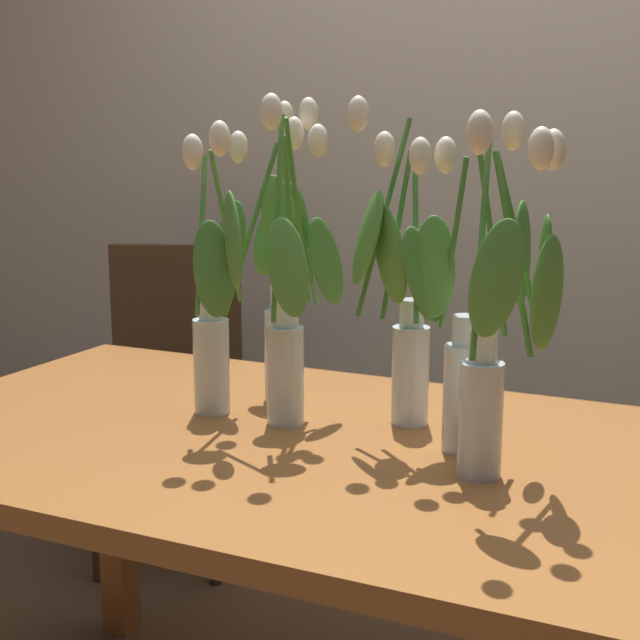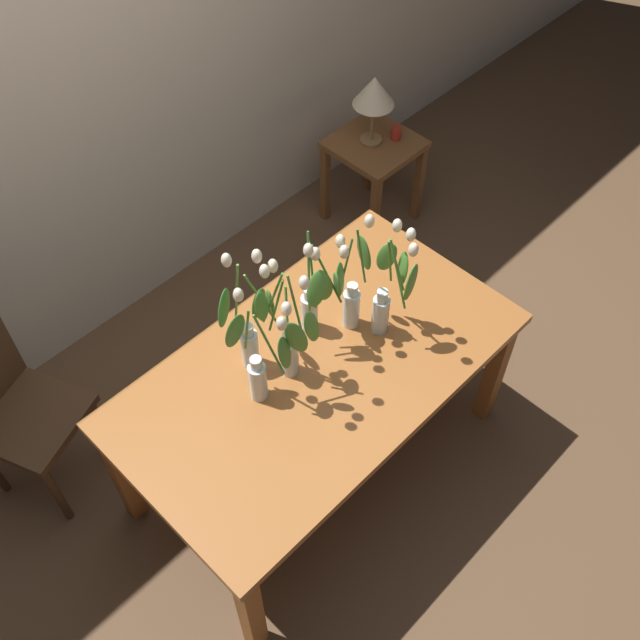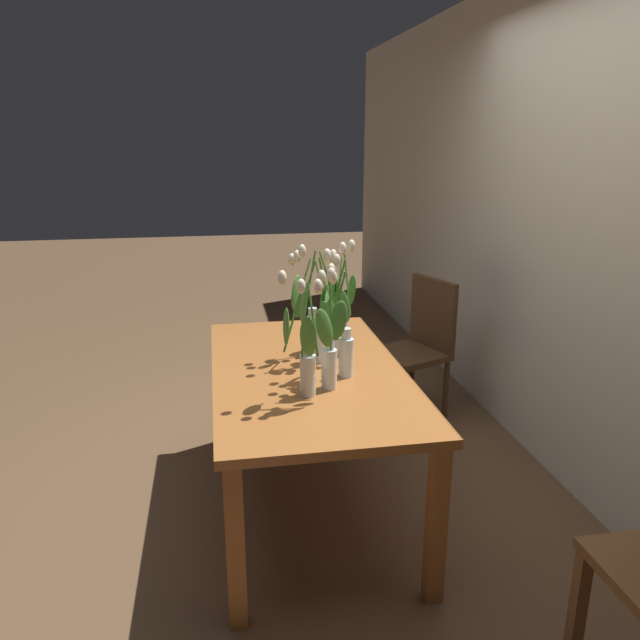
# 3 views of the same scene
# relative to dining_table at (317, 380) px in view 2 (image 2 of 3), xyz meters

# --- Properties ---
(ground_plane) EXTENTS (18.00, 18.00, 0.00)m
(ground_plane) POSITION_rel_dining_table_xyz_m (0.00, 0.00, -0.65)
(ground_plane) COLOR brown
(room_wall_rear) EXTENTS (9.00, 0.10, 2.70)m
(room_wall_rear) POSITION_rel_dining_table_xyz_m (0.00, 1.43, 0.70)
(room_wall_rear) COLOR beige
(room_wall_rear) RESTS_ON ground
(dining_table) EXTENTS (1.60, 0.90, 0.74)m
(dining_table) POSITION_rel_dining_table_xyz_m (0.00, 0.00, 0.00)
(dining_table) COLOR #A3602D
(dining_table) RESTS_ON ground
(tulip_vase_0) EXTENTS (0.16, 0.23, 0.55)m
(tulip_vase_0) POSITION_rel_dining_table_xyz_m (0.33, -0.06, 0.30)
(tulip_vase_0) COLOR silver
(tulip_vase_0) RESTS_ON dining_table
(tulip_vase_1) EXTENTS (0.20, 0.28, 0.59)m
(tulip_vase_1) POSITION_rel_dining_table_xyz_m (-0.10, 0.06, 0.33)
(tulip_vase_1) COLOR silver
(tulip_vase_1) RESTS_ON dining_table
(tulip_vase_2) EXTENTS (0.17, 0.24, 0.53)m
(tulip_vase_2) POSITION_rel_dining_table_xyz_m (-0.24, 0.06, 0.27)
(tulip_vase_2) COLOR silver
(tulip_vase_2) RESTS_ON dining_table
(tulip_vase_3) EXTENTS (0.22, 0.11, 0.55)m
(tulip_vase_3) POSITION_rel_dining_table_xyz_m (0.25, 0.06, 0.27)
(tulip_vase_3) COLOR silver
(tulip_vase_3) RESTS_ON dining_table
(tulip_vase_4) EXTENTS (0.25, 0.15, 0.58)m
(tulip_vase_4) POSITION_rel_dining_table_xyz_m (-0.15, 0.20, 0.27)
(tulip_vase_4) COLOR silver
(tulip_vase_4) RESTS_ON dining_table
(tulip_vase_5) EXTENTS (0.21, 0.18, 0.58)m
(tulip_vase_5) POSITION_rel_dining_table_xyz_m (0.12, 0.12, 0.30)
(tulip_vase_5) COLOR silver
(tulip_vase_5) RESTS_ON dining_table
(dining_chair) EXTENTS (0.52, 0.52, 0.93)m
(dining_chair) POSITION_rel_dining_table_xyz_m (-0.90, 0.87, -0.12)
(dining_chair) COLOR #4C331E
(dining_chair) RESTS_ON ground
(side_table) EXTENTS (0.44, 0.44, 0.55)m
(side_table) POSITION_rel_dining_table_xyz_m (1.37, 0.92, -0.22)
(side_table) COLOR brown
(side_table) RESTS_ON ground
(table_lamp) EXTENTS (0.22, 0.22, 0.40)m
(table_lamp) POSITION_rel_dining_table_xyz_m (1.36, 0.94, 0.21)
(table_lamp) COLOR olive
(table_lamp) RESTS_ON side_table
(pillar_candle) EXTENTS (0.06, 0.06, 0.07)m
(pillar_candle) POSITION_rel_dining_table_xyz_m (1.47, 0.86, -0.06)
(pillar_candle) COLOR #B72D23
(pillar_candle) RESTS_ON side_table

